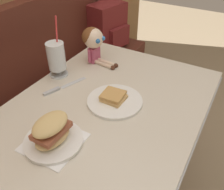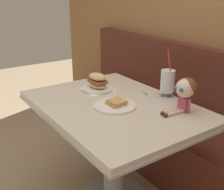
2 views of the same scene
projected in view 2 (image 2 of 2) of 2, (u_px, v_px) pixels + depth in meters
wood_panel_wall at (214, 18)px, 2.07m from camera, size 4.40×0.08×2.40m
booth_bench at (180, 136)px, 2.25m from camera, size 2.60×0.48×1.00m
diner_table at (114, 132)px, 1.84m from camera, size 1.11×0.81×0.74m
toast_plate at (115, 105)px, 1.72m from camera, size 0.25×0.25×0.04m
milkshake_glass at (168, 82)px, 1.84m from camera, size 0.10×0.10×0.31m
sandwich_plate at (97, 83)px, 2.00m from camera, size 0.22×0.22×0.12m
butter_knife at (146, 94)px, 1.92m from camera, size 0.23×0.10×0.01m
seated_doll at (185, 90)px, 1.62m from camera, size 0.12×0.22×0.20m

